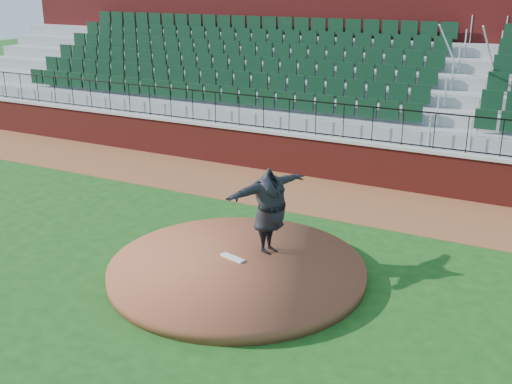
{
  "coord_description": "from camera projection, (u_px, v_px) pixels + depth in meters",
  "views": [
    {
      "loc": [
        6.0,
        -9.92,
        5.76
      ],
      "look_at": [
        0.0,
        1.5,
        1.3
      ],
      "focal_mm": 43.54,
      "sensor_mm": 36.0,
      "label": 1
    }
  ],
  "objects": [
    {
      "name": "wall_cap",
      "position": [
        343.0,
        140.0,
        18.27
      ],
      "size": [
        34.0,
        0.45,
        0.1
      ],
      "primitive_type": "cube",
      "color": "#B7B7B7",
      "rests_on": "field_wall"
    },
    {
      "name": "pitcher",
      "position": [
        270.0,
        211.0,
        12.89
      ],
      "size": [
        1.24,
        2.36,
        1.85
      ],
      "primitive_type": "imported",
      "rotation": [
        0.0,
        0.0,
        1.28
      ],
      "color": "black",
      "rests_on": "pitchers_mound"
    },
    {
      "name": "ground",
      "position": [
        222.0,
        272.0,
        12.82
      ],
      "size": [
        90.0,
        90.0,
        0.0
      ],
      "primitive_type": "plane",
      "color": "#174714",
      "rests_on": "ground"
    },
    {
      "name": "field_wall",
      "position": [
        342.0,
        161.0,
        18.48
      ],
      "size": [
        34.0,
        0.35,
        1.2
      ],
      "primitive_type": "cube",
      "color": "maroon",
      "rests_on": "ground"
    },
    {
      "name": "pitching_rubber",
      "position": [
        233.0,
        258.0,
        12.86
      ],
      "size": [
        0.61,
        0.3,
        0.04
      ],
      "primitive_type": "cube",
      "rotation": [
        0.0,
        0.0,
        -0.27
      ],
      "color": "white",
      "rests_on": "pitchers_mound"
    },
    {
      "name": "concourse_wall",
      "position": [
        398.0,
        66.0,
        22.4
      ],
      "size": [
        34.0,
        0.5,
        5.5
      ],
      "primitive_type": "cube",
      "color": "maroon",
      "rests_on": "ground"
    },
    {
      "name": "seating_stands",
      "position": [
        373.0,
        90.0,
        20.21
      ],
      "size": [
        34.0,
        5.1,
        4.6
      ],
      "primitive_type": null,
      "color": "gray",
      "rests_on": "ground"
    },
    {
      "name": "wall_railing",
      "position": [
        344.0,
        121.0,
        18.09
      ],
      "size": [
        34.0,
        0.05,
        1.0
      ],
      "primitive_type": null,
      "color": "black",
      "rests_on": "wall_cap"
    },
    {
      "name": "pitchers_mound",
      "position": [
        237.0,
        270.0,
        12.66
      ],
      "size": [
        5.24,
        5.24,
        0.25
      ],
      "primitive_type": "cylinder",
      "color": "brown",
      "rests_on": "ground"
    },
    {
      "name": "warning_track",
      "position": [
        321.0,
        195.0,
        17.34
      ],
      "size": [
        34.0,
        3.2,
        0.01
      ],
      "primitive_type": "cube",
      "color": "brown",
      "rests_on": "ground"
    }
  ]
}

